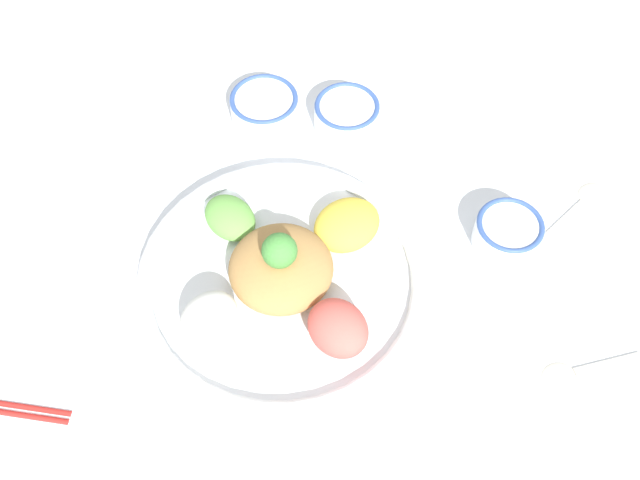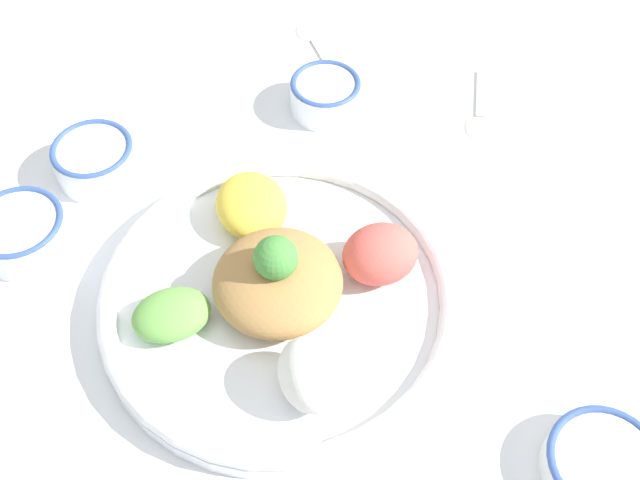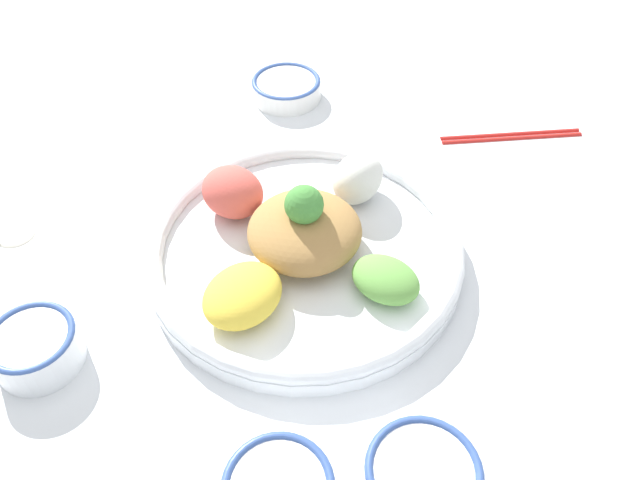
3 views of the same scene
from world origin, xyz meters
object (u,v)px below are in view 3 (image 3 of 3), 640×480
Objects in this scene: sauce_bowl_red at (286,87)px; rice_bowl_plain at (422,479)px; chopsticks_pair_near at (511,135)px; salad_platter at (303,244)px; sauce_bowl_dark at (35,346)px.

rice_bowl_plain is at bearing -17.51° from sauce_bowl_red.
rice_bowl_plain is 0.54m from chopsticks_pair_near.
salad_platter is at bearing 33.04° from chopsticks_pair_near.
salad_platter is at bearing 170.90° from rice_bowl_plain.
salad_platter is 1.89× the size of chopsticks_pair_near.
chopsticks_pair_near is at bearing 42.66° from sauce_bowl_red.
sauce_bowl_red reaches higher than chopsticks_pair_near.
salad_platter is 0.34m from sauce_bowl_red.
sauce_bowl_red is at bearing 162.49° from rice_bowl_plain.
rice_bowl_plain reaches higher than sauce_bowl_red.
sauce_bowl_dark reaches higher than sauce_bowl_red.
sauce_bowl_red is 1.19× the size of sauce_bowl_dark.
sauce_bowl_dark and rice_bowl_plain have the same top height.
chopsticks_pair_near is (-0.35, 0.42, -0.02)m from rice_bowl_plain.
rice_bowl_plain is (0.29, -0.05, -0.00)m from salad_platter.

